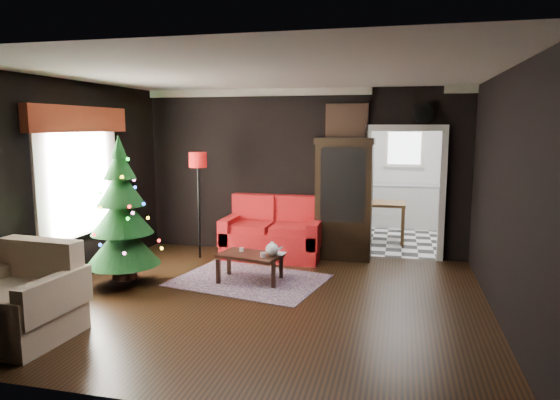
% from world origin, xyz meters
% --- Properties ---
extents(floor, '(5.50, 5.50, 0.00)m').
position_xyz_m(floor, '(0.00, 0.00, 0.00)').
color(floor, black).
rests_on(floor, ground).
extents(ceiling, '(5.50, 5.50, 0.00)m').
position_xyz_m(ceiling, '(0.00, 0.00, 2.80)').
color(ceiling, white).
rests_on(ceiling, ground).
extents(wall_back, '(5.50, 0.00, 5.50)m').
position_xyz_m(wall_back, '(0.00, 2.50, 1.40)').
color(wall_back, black).
rests_on(wall_back, ground).
extents(wall_front, '(5.50, 0.00, 5.50)m').
position_xyz_m(wall_front, '(0.00, -2.50, 1.40)').
color(wall_front, black).
rests_on(wall_front, ground).
extents(wall_left, '(0.00, 5.50, 5.50)m').
position_xyz_m(wall_left, '(-2.75, 0.00, 1.40)').
color(wall_left, black).
rests_on(wall_left, ground).
extents(wall_right, '(0.00, 5.50, 5.50)m').
position_xyz_m(wall_right, '(2.75, 0.00, 1.40)').
color(wall_right, black).
rests_on(wall_right, ground).
extents(doorway, '(1.10, 0.10, 2.10)m').
position_xyz_m(doorway, '(1.70, 2.50, 1.05)').
color(doorway, white).
rests_on(doorway, ground).
extents(left_window, '(0.05, 1.60, 1.40)m').
position_xyz_m(left_window, '(-2.71, 0.20, 1.45)').
color(left_window, white).
rests_on(left_window, wall_left).
extents(valance, '(0.12, 2.10, 0.35)m').
position_xyz_m(valance, '(-2.63, 0.20, 2.27)').
color(valance, maroon).
rests_on(valance, wall_left).
extents(kitchen_floor, '(3.00, 3.00, 0.00)m').
position_xyz_m(kitchen_floor, '(1.70, 4.00, 0.00)').
color(kitchen_floor, white).
rests_on(kitchen_floor, ground).
extents(kitchen_window, '(0.70, 0.06, 0.70)m').
position_xyz_m(kitchen_window, '(1.70, 5.45, 1.70)').
color(kitchen_window, white).
rests_on(kitchen_window, ground).
extents(rug, '(2.28, 1.85, 0.01)m').
position_xyz_m(rug, '(-0.41, 0.72, 0.01)').
color(rug, '#32212E').
rests_on(rug, ground).
extents(loveseat, '(1.70, 0.90, 1.00)m').
position_xyz_m(loveseat, '(-0.40, 2.05, 0.50)').
color(loveseat, maroon).
rests_on(loveseat, ground).
extents(curio_cabinet, '(0.90, 0.45, 1.90)m').
position_xyz_m(curio_cabinet, '(0.75, 2.27, 0.95)').
color(curio_cabinet, black).
rests_on(curio_cabinet, ground).
extents(floor_lamp, '(0.37, 0.37, 1.85)m').
position_xyz_m(floor_lamp, '(-1.58, 1.74, 0.83)').
color(floor_lamp, black).
rests_on(floor_lamp, ground).
extents(christmas_tree, '(1.27, 1.27, 1.90)m').
position_xyz_m(christmas_tree, '(-2.01, 0.12, 1.05)').
color(christmas_tree, black).
rests_on(christmas_tree, ground).
extents(armchair, '(1.07, 1.07, 1.02)m').
position_xyz_m(armchair, '(-2.11, -1.71, 0.46)').
color(armchair, beige).
rests_on(armchair, ground).
extents(coffee_table, '(0.94, 0.67, 0.39)m').
position_xyz_m(coffee_table, '(-0.38, 0.70, 0.21)').
color(coffee_table, black).
rests_on(coffee_table, rug).
extents(teapot, '(0.25, 0.25, 0.19)m').
position_xyz_m(teapot, '(-0.06, 0.67, 0.50)').
color(teapot, white).
rests_on(teapot, coffee_table).
extents(cup_a, '(0.08, 0.08, 0.05)m').
position_xyz_m(cup_a, '(-0.55, 0.81, 0.43)').
color(cup_a, white).
rests_on(cup_a, coffee_table).
extents(cup_b, '(0.08, 0.08, 0.06)m').
position_xyz_m(cup_b, '(-0.16, 0.58, 0.43)').
color(cup_b, silver).
rests_on(cup_b, coffee_table).
extents(book, '(0.14, 0.03, 0.19)m').
position_xyz_m(book, '(-0.04, 0.79, 0.49)').
color(book, gray).
rests_on(book, coffee_table).
extents(wall_clock, '(0.32, 0.32, 0.06)m').
position_xyz_m(wall_clock, '(1.95, 2.45, 2.38)').
color(wall_clock, white).
rests_on(wall_clock, wall_back).
extents(painting, '(0.62, 0.05, 0.52)m').
position_xyz_m(painting, '(0.75, 2.46, 2.25)').
color(painting, tan).
rests_on(painting, wall_back).
extents(kitchen_counter, '(1.80, 0.60, 0.90)m').
position_xyz_m(kitchen_counter, '(1.70, 5.20, 0.45)').
color(kitchen_counter, silver).
rests_on(kitchen_counter, ground).
extents(kitchen_table, '(0.70, 0.70, 0.75)m').
position_xyz_m(kitchen_table, '(1.40, 3.70, 0.38)').
color(kitchen_table, brown).
rests_on(kitchen_table, ground).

